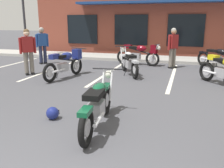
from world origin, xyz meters
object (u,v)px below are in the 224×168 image
object	(u,v)px
person_in_shorts_foreground	(173,46)
person_near_building	(28,49)
motorcycle_green_cafe_racer	(66,63)
motorcycle_cream_vintage	(218,58)
helmet_on_pavement	(53,113)
motorcycle_foreground_classic	(98,104)
motorcycle_black_cruiser	(140,53)
motorcycle_silver_naked	(129,62)
person_in_black_shirt	(42,43)

from	to	relation	value
person_in_shorts_foreground	person_near_building	bearing A→B (deg)	-150.17
motorcycle_green_cafe_racer	motorcycle_cream_vintage	xyz separation A→B (m)	(5.29, 3.40, -0.07)
helmet_on_pavement	person_near_building	bearing A→B (deg)	130.14
motorcycle_foreground_classic	person_near_building	xyz separation A→B (m)	(-4.08, 3.73, 0.49)
motorcycle_green_cafe_racer	person_near_building	xyz separation A→B (m)	(-1.55, 0.06, 0.42)
motorcycle_black_cruiser	person_near_building	xyz separation A→B (m)	(-3.56, -3.20, 0.42)
motorcycle_silver_naked	person_near_building	size ratio (longest dim) A/B	1.14
motorcycle_black_cruiser	motorcycle_cream_vintage	world-z (taller)	same
motorcycle_silver_naked	motorcycle_green_cafe_racer	bearing A→B (deg)	-150.21
motorcycle_foreground_classic	person_near_building	world-z (taller)	person_near_building
person_in_black_shirt	helmet_on_pavement	world-z (taller)	person_in_black_shirt
motorcycle_foreground_classic	motorcycle_silver_naked	distance (m)	4.85
motorcycle_foreground_classic	motorcycle_black_cruiser	size ratio (longest dim) A/B	1.01
person_in_shorts_foreground	motorcycle_green_cafe_racer	bearing A→B (deg)	-139.71
motorcycle_green_cafe_racer	person_in_shorts_foreground	bearing A→B (deg)	40.29
helmet_on_pavement	motorcycle_cream_vintage	bearing A→B (deg)	61.47
motorcycle_foreground_classic	person_in_shorts_foreground	size ratio (longest dim) A/B	1.26
motorcycle_silver_naked	person_near_building	bearing A→B (deg)	-162.98
motorcycle_foreground_classic	person_in_shorts_foreground	xyz separation A→B (m)	(0.93, 6.60, 0.49)
motorcycle_foreground_classic	motorcycle_black_cruiser	bearing A→B (deg)	94.26
motorcycle_silver_naked	helmet_on_pavement	xyz separation A→B (m)	(-0.50, -4.71, -0.33)
motorcycle_foreground_classic	motorcycle_green_cafe_racer	world-z (taller)	same
motorcycle_green_cafe_racer	motorcycle_silver_naked	bearing A→B (deg)	29.79
motorcycle_cream_vintage	person_near_building	bearing A→B (deg)	-153.96
helmet_on_pavement	person_in_black_shirt	bearing A→B (deg)	123.39
person_near_building	motorcycle_green_cafe_racer	bearing A→B (deg)	-2.12
motorcycle_foreground_classic	motorcycle_green_cafe_racer	bearing A→B (deg)	124.53
motorcycle_black_cruiser	person_in_shorts_foreground	size ratio (longest dim) A/B	1.25
person_in_black_shirt	person_in_shorts_foreground	xyz separation A→B (m)	(5.82, 0.64, 0.00)
person_in_shorts_foreground	helmet_on_pavement	distance (m)	6.84
motorcycle_green_cafe_racer	person_in_black_shirt	distance (m)	3.31
person_in_black_shirt	helmet_on_pavement	size ratio (longest dim) A/B	6.44
motorcycle_foreground_classic	person_near_building	distance (m)	5.55
motorcycle_black_cruiser	motorcycle_cream_vintage	size ratio (longest dim) A/B	1.25
motorcycle_cream_vintage	person_near_building	distance (m)	7.63
motorcycle_cream_vintage	helmet_on_pavement	size ratio (longest dim) A/B	6.43
motorcycle_silver_naked	motorcycle_green_cafe_racer	xyz separation A→B (m)	(-2.00, -1.15, 0.07)
motorcycle_cream_vintage	person_in_shorts_foreground	world-z (taller)	person_in_shorts_foreground
person_in_shorts_foreground	person_near_building	size ratio (longest dim) A/B	1.00
motorcycle_cream_vintage	helmet_on_pavement	world-z (taller)	motorcycle_cream_vintage
motorcycle_black_cruiser	person_in_black_shirt	bearing A→B (deg)	-167.44
motorcycle_green_cafe_racer	person_in_black_shirt	world-z (taller)	person_in_black_shirt
motorcycle_foreground_classic	person_in_shorts_foreground	world-z (taller)	person_in_shorts_foreground
motorcycle_silver_naked	motorcycle_cream_vintage	world-z (taller)	same
motorcycle_black_cruiser	person_in_shorts_foreground	distance (m)	1.54
motorcycle_green_cafe_racer	person_in_shorts_foreground	world-z (taller)	person_in_shorts_foreground
motorcycle_green_cafe_racer	motorcycle_black_cruiser	bearing A→B (deg)	58.34
motorcycle_black_cruiser	helmet_on_pavement	world-z (taller)	motorcycle_black_cruiser
motorcycle_black_cruiser	helmet_on_pavement	bearing A→B (deg)	-94.26
person_near_building	helmet_on_pavement	xyz separation A→B (m)	(3.06, -3.62, -0.82)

